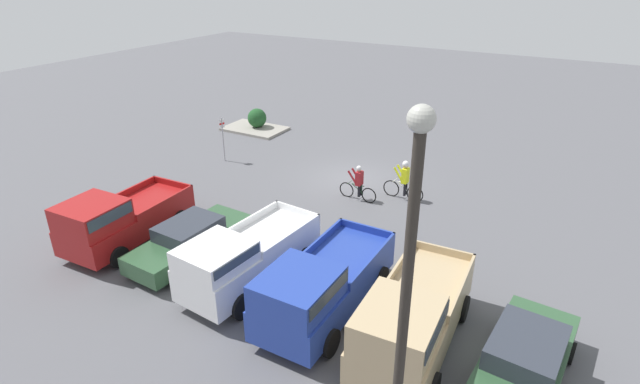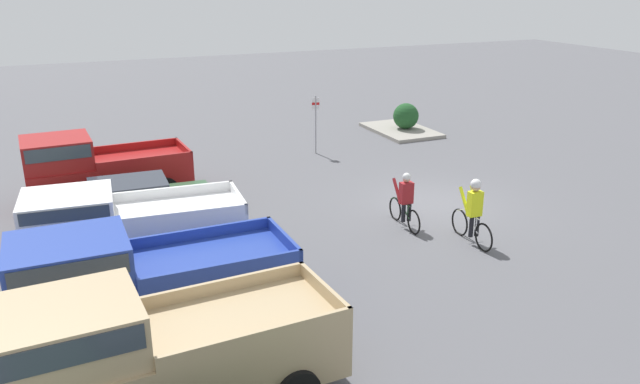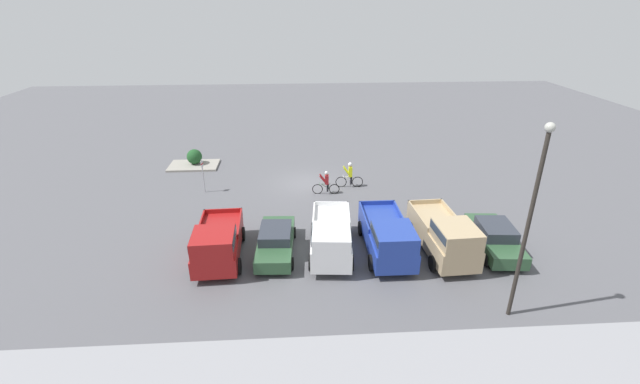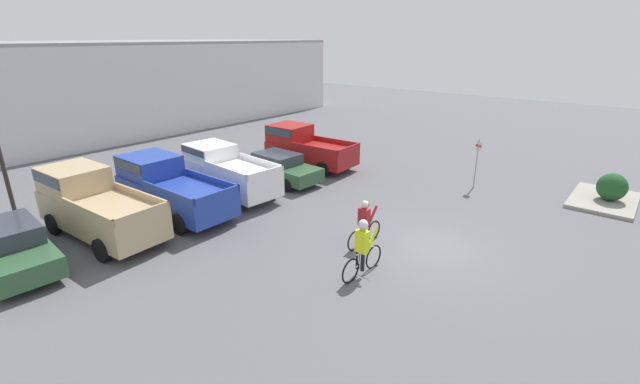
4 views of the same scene
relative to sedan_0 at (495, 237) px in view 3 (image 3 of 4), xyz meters
The scene contains 13 objects.
ground_plane 13.30m from the sedan_0, 45.17° to the right, with size 80.00×80.00×0.00m, color #56565B.
sedan_0 is the anchor object (origin of this frame).
pickup_truck_0 2.84m from the sedan_0, ahead, with size 2.38×5.48×2.29m.
pickup_truck_1 5.62m from the sedan_0, ahead, with size 2.25×5.46×2.14m.
pickup_truck_2 8.44m from the sedan_0, ahead, with size 2.46×5.16×2.08m.
sedan_1 11.21m from the sedan_0, ahead, with size 2.06×4.74×1.38m.
pickup_truck_3 13.99m from the sedan_0, ahead, with size 2.43×5.00×2.15m.
cyclist_0 11.06m from the sedan_0, 42.97° to the right, with size 1.82×0.47×1.63m.
cyclist_1 10.71m from the sedan_0, 53.37° to the right, with size 1.90×0.47×1.82m.
fire_lane_sign 18.24m from the sedan_0, 27.12° to the right, with size 0.10×0.30×2.35m.
lamppost 6.50m from the sedan_0, 72.90° to the left, with size 0.36×0.36×8.07m.
curb_island 22.40m from the sedan_0, 36.55° to the right, with size 3.72×2.42×0.15m, color gray.
shrub 22.44m from the sedan_0, 37.06° to the right, with size 1.16×1.16×1.16m.
Camera 3 is at (0.78, 27.86, 11.78)m, focal length 24.00 mm.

